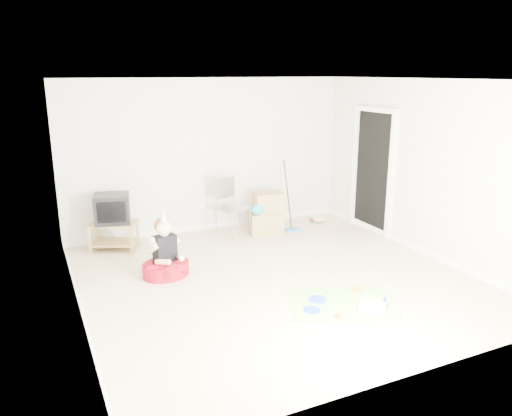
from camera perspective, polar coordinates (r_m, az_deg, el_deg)
name	(u,v)px	position (r m, az deg, el deg)	size (l,w,h in m)	color
ground	(275,279)	(6.78, 2.21, -8.07)	(5.00, 5.00, 0.00)	beige
doorway_recess	(373,173)	(8.75, 13.25, 3.93)	(0.02, 0.90, 2.05)	black
tv_stand	(114,233)	(8.07, -15.91, -2.82)	(0.82, 0.69, 0.44)	#A18049
crt_tv	(112,209)	(7.96, -16.12, -0.06)	(0.52, 0.43, 0.45)	black
folding_chair	(233,208)	(8.34, -2.62, 0.01)	(0.58, 0.57, 1.01)	#99989E
cardboard_boxes	(267,214)	(8.54, 1.22, -0.66)	(0.65, 0.55, 0.71)	#A58450
floor_mop	(293,216)	(8.70, 4.27, -0.95)	(0.30, 0.40, 1.19)	blue
book_pile	(317,220)	(9.31, 6.96, -1.33)	(0.30, 0.33, 0.09)	#246D3A
seated_woman	(166,261)	(6.92, -10.30, -5.99)	(0.82, 0.82, 0.94)	maroon
party_mat	(343,303)	(6.19, 9.87, -10.67)	(1.28, 0.93, 0.01)	#F83492
birthday_cake	(372,308)	(6.07, 13.17, -11.03)	(0.37, 0.37, 0.14)	silver
blue_plate_near	(318,299)	(6.23, 7.07, -10.31)	(0.22, 0.22, 0.01)	blue
blue_plate_far	(312,310)	(5.96, 6.40, -11.50)	(0.20, 0.20, 0.01)	blue
orange_cup_near	(357,289)	(6.48, 11.52, -9.07)	(0.08, 0.08, 0.09)	orange
orange_cup_far	(339,316)	(5.81, 9.48, -12.04)	(0.06, 0.06, 0.07)	orange
blue_party_hat	(385,301)	(6.18, 14.48, -10.22)	(0.10, 0.10, 0.14)	#1834AC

